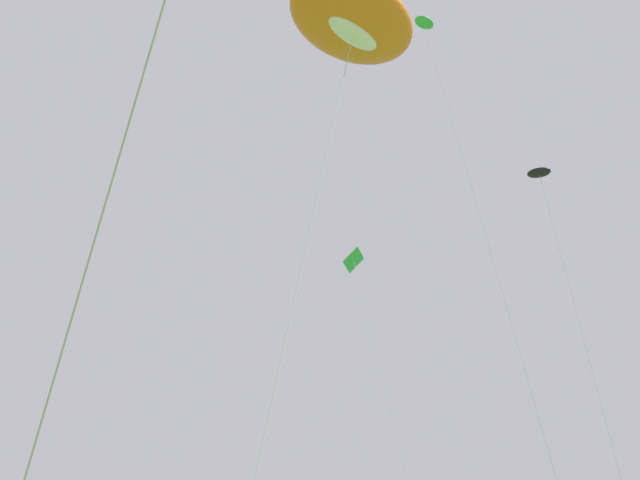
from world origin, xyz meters
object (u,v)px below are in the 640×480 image
Objects in this scene: small_kite_triangle_green at (358,279)px; small_kite_tiny_distant at (541,181)px; small_kite_box_yellow at (428,37)px; big_show_kite at (346,17)px.

small_kite_tiny_distant is at bearing 172.64° from small_kite_triangle_green.
big_show_kite is at bearing 177.41° from small_kite_box_yellow.
small_kite_tiny_distant is (5.09, -5.17, 2.87)m from small_kite_triangle_green.
small_kite_box_yellow reaches higher than small_kite_tiny_distant.
big_show_kite is 9.78m from small_kite_triangle_green.
small_kite_tiny_distant is at bearing 3.77° from small_kite_box_yellow.
small_kite_box_yellow is at bearing 124.33° from small_kite_triangle_green.
big_show_kite is 0.95× the size of small_kite_box_yellow.
small_kite_triangle_green is 9.29m from small_kite_box_yellow.
small_kite_tiny_distant is (9.06, 1.75, -2.79)m from big_show_kite.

